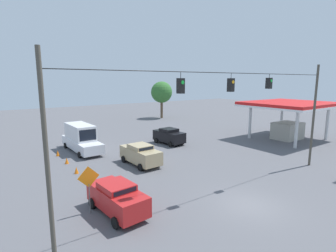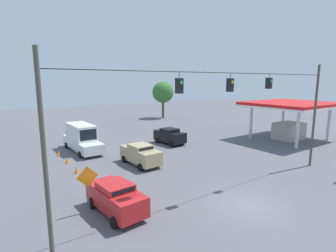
# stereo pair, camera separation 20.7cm
# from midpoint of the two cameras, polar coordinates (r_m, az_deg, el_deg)

# --- Properties ---
(ground_plane) EXTENTS (140.00, 140.00, 0.00)m
(ground_plane) POSITION_cam_midpoint_polar(r_m,az_deg,el_deg) (17.68, 16.84, -16.17)
(ground_plane) COLOR #56565B
(overhead_signal_span) EXTENTS (22.10, 0.38, 8.98)m
(overhead_signal_span) POSITION_cam_midpoint_polar(r_m,az_deg,el_deg) (17.24, 12.86, 2.20)
(overhead_signal_span) COLOR #4C473D
(overhead_signal_span) RESTS_ON ground_plane
(box_truck_white_withflow_far) EXTENTS (2.58, 7.43, 2.94)m
(box_truck_white_withflow_far) POSITION_cam_midpoint_polar(r_m,az_deg,el_deg) (30.15, -18.60, -2.48)
(box_truck_white_withflow_far) COLOR silver
(box_truck_white_withflow_far) RESTS_ON ground_plane
(sedan_black_oncoming_far) EXTENTS (2.38, 4.28, 1.89)m
(sedan_black_oncoming_far) POSITION_cam_midpoint_polar(r_m,az_deg,el_deg) (31.89, 0.04, -2.15)
(sedan_black_oncoming_far) COLOR black
(sedan_black_oncoming_far) RESTS_ON ground_plane
(sedan_red_parked_shoulder) EXTENTS (2.30, 4.55, 1.81)m
(sedan_red_parked_shoulder) POSITION_cam_midpoint_polar(r_m,az_deg,el_deg) (16.04, -11.44, -14.98)
(sedan_red_parked_shoulder) COLOR red
(sedan_red_parked_shoulder) RESTS_ON ground_plane
(sedan_tan_withflow_mid) EXTENTS (2.23, 4.64, 1.89)m
(sedan_tan_withflow_mid) POSITION_cam_midpoint_polar(r_m,az_deg,el_deg) (24.23, -6.28, -6.11)
(sedan_tan_withflow_mid) COLOR tan
(sedan_tan_withflow_mid) RESTS_ON ground_plane
(traffic_cone_nearest) EXTENTS (0.35, 0.35, 0.57)m
(traffic_cone_nearest) POSITION_cam_midpoint_polar(r_m,az_deg,el_deg) (17.99, -14.29, -14.57)
(traffic_cone_nearest) COLOR orange
(traffic_cone_nearest) RESTS_ON ground_plane
(traffic_cone_second) EXTENTS (0.35, 0.35, 0.57)m
(traffic_cone_second) POSITION_cam_midpoint_polar(r_m,az_deg,el_deg) (20.82, -17.28, -11.26)
(traffic_cone_second) COLOR orange
(traffic_cone_second) RESTS_ON ground_plane
(traffic_cone_third) EXTENTS (0.35, 0.35, 0.57)m
(traffic_cone_third) POSITION_cam_midpoint_polar(r_m,az_deg,el_deg) (23.36, -19.56, -9.05)
(traffic_cone_third) COLOR orange
(traffic_cone_third) RESTS_ON ground_plane
(traffic_cone_fourth) EXTENTS (0.35, 0.35, 0.57)m
(traffic_cone_fourth) POSITION_cam_midpoint_polar(r_m,az_deg,el_deg) (26.30, -21.39, -7.05)
(traffic_cone_fourth) COLOR orange
(traffic_cone_fourth) RESTS_ON ground_plane
(traffic_cone_fifth) EXTENTS (0.35, 0.35, 0.57)m
(traffic_cone_fifth) POSITION_cam_midpoint_polar(r_m,az_deg,el_deg) (29.27, -23.06, -5.47)
(traffic_cone_fifth) COLOR orange
(traffic_cone_fifth) RESTS_ON ground_plane
(gas_station) EXTENTS (10.62, 9.20, 4.89)m
(gas_station) POSITION_cam_midpoint_polar(r_m,az_deg,el_deg) (37.52, 24.69, 2.77)
(gas_station) COLOR red
(gas_station) RESTS_ON ground_plane
(work_zone_sign) EXTENTS (1.27, 0.06, 2.84)m
(work_zone_sign) POSITION_cam_midpoint_polar(r_m,az_deg,el_deg) (15.99, -17.25, -11.28)
(work_zone_sign) COLOR slate
(work_zone_sign) RESTS_ON ground_plane
(tree_horizon_left) EXTENTS (4.32, 4.32, 7.45)m
(tree_horizon_left) POSITION_cam_midpoint_polar(r_m,az_deg,el_deg) (53.67, -1.51, 7.34)
(tree_horizon_left) COLOR brown
(tree_horizon_left) RESTS_ON ground_plane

